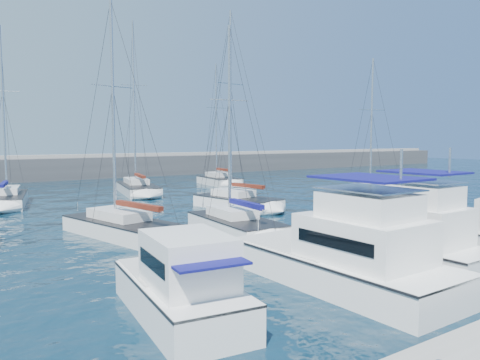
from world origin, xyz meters
TOP-DOWN VIEW (x-y plane):
  - ground at (0.00, 0.00)m, footprint 220.00×220.00m
  - breakwater at (0.00, 52.00)m, footprint 160.00×6.00m
  - motor_yacht_port_outer at (-10.57, -3.83)m, footprint 3.40×6.71m
  - motor_yacht_port_inner at (-3.86, -4.49)m, footprint 3.94×9.55m
  - motor_yacht_stbd_inner at (0.41, -3.86)m, footprint 3.21×8.33m
  - sailboat_mid_b at (-7.68, 9.26)m, footprint 5.05×9.39m
  - sailboat_mid_c at (-1.89, 6.29)m, footprint 3.53×7.75m
  - sailboat_mid_d at (3.87, 14.78)m, footprint 4.41×8.04m
  - sailboat_mid_e at (16.44, 11.28)m, footprint 5.09×8.00m
  - sailboat_back_a at (-11.46, 27.25)m, footprint 4.86×9.08m
  - sailboat_back_b at (1.17, 29.48)m, footprint 5.08×10.24m
  - sailboat_back_c at (12.93, 32.42)m, footprint 3.77×7.33m

SIDE VIEW (x-z plane):
  - ground at x=0.00m, z-range 0.00..0.00m
  - sailboat_mid_b at x=-7.68m, z-range -6.42..7.43m
  - sailboat_mid_c at x=-1.89m, z-range -5.82..6.83m
  - sailboat_mid_e at x=16.44m, z-range -6.08..7.10m
  - sailboat_back_a at x=-11.46m, z-range -7.25..8.30m
  - sailboat_back_c at x=12.93m, z-range -7.05..8.13m
  - sailboat_back_b at x=1.17m, z-range -8.52..9.61m
  - sailboat_mid_d at x=3.87m, z-range -7.57..8.66m
  - motor_yacht_port_outer at x=-10.57m, z-range -0.66..2.54m
  - breakwater at x=0.00m, z-range -1.17..3.28m
  - motor_yacht_stbd_inner at x=0.41m, z-range -1.21..3.48m
  - motor_yacht_port_inner at x=-3.86m, z-range -1.21..3.48m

